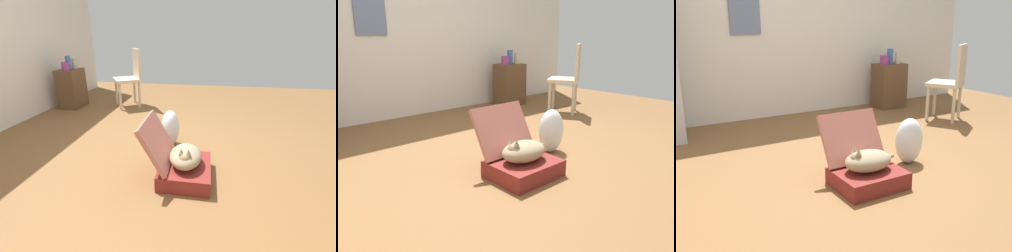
{
  "view_description": "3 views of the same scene",
  "coord_description": "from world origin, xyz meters",
  "views": [
    {
      "loc": [
        -2.1,
        -0.51,
        1.21
      ],
      "look_at": [
        -0.16,
        -0.18,
        0.42
      ],
      "focal_mm": 24.17,
      "sensor_mm": 36.0,
      "label": 1
    },
    {
      "loc": [
        -2.1,
        -2.1,
        1.12
      ],
      "look_at": [
        -0.3,
        -0.1,
        0.37
      ],
      "focal_mm": 34.73,
      "sensor_mm": 36.0,
      "label": 2
    },
    {
      "loc": [
        -1.9,
        -2.63,
        1.28
      ],
      "look_at": [
        -0.31,
        0.06,
        0.4
      ],
      "focal_mm": 39.55,
      "sensor_mm": 36.0,
      "label": 3
    }
  ],
  "objects": [
    {
      "name": "ground_plane",
      "position": [
        0.0,
        0.0,
        0.0
      ],
      "size": [
        7.68,
        7.68,
        0.0
      ],
      "primitive_type": "plane",
      "color": "brown",
      "rests_on": "ground"
    },
    {
      "name": "wall_back",
      "position": [
        -0.0,
        2.26,
        1.3
      ],
      "size": [
        6.4,
        0.15,
        2.6
      ],
      "color": "silver",
      "rests_on": "ground"
    },
    {
      "name": "suitcase_base",
      "position": [
        -0.34,
        -0.37,
        0.07
      ],
      "size": [
        0.54,
        0.45,
        0.14
      ],
      "primitive_type": "cube",
      "color": "maroon",
      "rests_on": "ground"
    },
    {
      "name": "suitcase_lid",
      "position": [
        -0.34,
        -0.12,
        0.34
      ],
      "size": [
        0.54,
        0.25,
        0.41
      ],
      "primitive_type": "cube",
      "rotation": [
        1.06,
        0.0,
        0.0
      ],
      "color": "#B26356",
      "rests_on": "suitcase_base"
    },
    {
      "name": "cat",
      "position": [
        -0.35,
        -0.36,
        0.22
      ],
      "size": [
        0.48,
        0.28,
        0.21
      ],
      "color": "#998466",
      "rests_on": "suitcase_base"
    },
    {
      "name": "plastic_bag_white",
      "position": [
        0.28,
        -0.13,
        0.21
      ],
      "size": [
        0.28,
        0.21,
        0.43
      ],
      "primitive_type": "ellipsoid",
      "color": "silver",
      "rests_on": "ground"
    },
    {
      "name": "side_table",
      "position": [
        1.55,
        1.85,
        0.33
      ],
      "size": [
        0.45,
        0.33,
        0.67
      ],
      "primitive_type": "cube",
      "color": "brown",
      "rests_on": "ground"
    },
    {
      "name": "vase_tall",
      "position": [
        1.43,
        1.83,
        0.73
      ],
      "size": [
        0.13,
        0.13,
        0.13
      ],
      "primitive_type": "cylinder",
      "color": "#8C387A",
      "rests_on": "side_table"
    },
    {
      "name": "vase_short",
      "position": [
        1.66,
        1.8,
        0.75
      ],
      "size": [
        0.08,
        0.08,
        0.17
      ],
      "primitive_type": "cylinder",
      "color": "#B7AD99",
      "rests_on": "side_table"
    },
    {
      "name": "vase_round",
      "position": [
        1.55,
        1.84,
        0.78
      ],
      "size": [
        0.09,
        0.09,
        0.22
      ],
      "primitive_type": "cylinder",
      "color": "#38609E",
      "rests_on": "side_table"
    },
    {
      "name": "chair",
      "position": [
        1.78,
        0.82,
        0.55
      ],
      "size": [
        0.6,
        0.6,
        1.0
      ],
      "rotation": [
        0.0,
        0.0,
        -2.59
      ],
      "color": "beige",
      "rests_on": "ground"
    }
  ]
}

